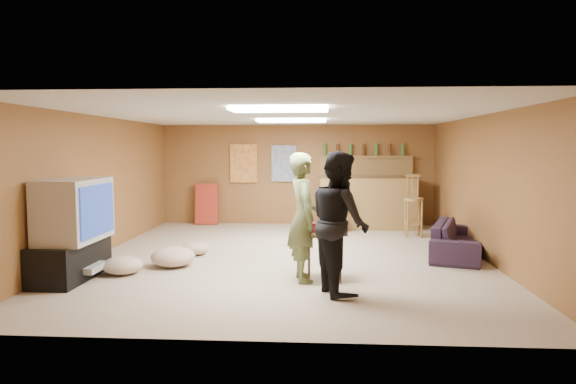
# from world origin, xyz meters

# --- Properties ---
(ground) EXTENTS (7.00, 7.00, 0.00)m
(ground) POSITION_xyz_m (0.00, 0.00, 0.00)
(ground) COLOR tan
(ground) RESTS_ON ground
(ceiling) EXTENTS (6.00, 7.00, 0.02)m
(ceiling) POSITION_xyz_m (0.00, 0.00, 2.20)
(ceiling) COLOR silver
(ceiling) RESTS_ON ground
(wall_back) EXTENTS (6.00, 0.02, 2.20)m
(wall_back) POSITION_xyz_m (0.00, 3.50, 1.10)
(wall_back) COLOR brown
(wall_back) RESTS_ON ground
(wall_front) EXTENTS (6.00, 0.02, 2.20)m
(wall_front) POSITION_xyz_m (0.00, -3.50, 1.10)
(wall_front) COLOR brown
(wall_front) RESTS_ON ground
(wall_left) EXTENTS (0.02, 7.00, 2.20)m
(wall_left) POSITION_xyz_m (-3.00, 0.00, 1.10)
(wall_left) COLOR brown
(wall_left) RESTS_ON ground
(wall_right) EXTENTS (0.02, 7.00, 2.20)m
(wall_right) POSITION_xyz_m (3.00, 0.00, 1.10)
(wall_right) COLOR brown
(wall_right) RESTS_ON ground
(tv_stand) EXTENTS (0.55, 1.30, 0.50)m
(tv_stand) POSITION_xyz_m (-2.72, -1.50, 0.25)
(tv_stand) COLOR black
(tv_stand) RESTS_ON ground
(dvd_box) EXTENTS (0.35, 0.50, 0.08)m
(dvd_box) POSITION_xyz_m (-2.50, -1.50, 0.15)
(dvd_box) COLOR #B2B2B7
(dvd_box) RESTS_ON tv_stand
(tv_body) EXTENTS (0.60, 1.10, 0.80)m
(tv_body) POSITION_xyz_m (-2.65, -1.50, 0.90)
(tv_body) COLOR #B2B2B7
(tv_body) RESTS_ON tv_stand
(tv_screen) EXTENTS (0.02, 0.95, 0.65)m
(tv_screen) POSITION_xyz_m (-2.34, -1.50, 0.90)
(tv_screen) COLOR navy
(tv_screen) RESTS_ON tv_body
(bar_counter) EXTENTS (2.00, 0.60, 1.10)m
(bar_counter) POSITION_xyz_m (1.50, 2.95, 0.55)
(bar_counter) COLOR brown
(bar_counter) RESTS_ON ground
(bar_lip) EXTENTS (2.10, 0.12, 0.05)m
(bar_lip) POSITION_xyz_m (1.50, 2.70, 1.10)
(bar_lip) COLOR #3A2712
(bar_lip) RESTS_ON bar_counter
(bar_shelf) EXTENTS (2.00, 0.18, 0.05)m
(bar_shelf) POSITION_xyz_m (1.50, 3.40, 1.50)
(bar_shelf) COLOR brown
(bar_shelf) RESTS_ON bar_backing
(bar_backing) EXTENTS (2.00, 0.14, 0.60)m
(bar_backing) POSITION_xyz_m (1.50, 3.42, 1.20)
(bar_backing) COLOR brown
(bar_backing) RESTS_ON bar_counter
(poster_left) EXTENTS (0.60, 0.03, 0.85)m
(poster_left) POSITION_xyz_m (-1.20, 3.46, 1.35)
(poster_left) COLOR #BF3F26
(poster_left) RESTS_ON wall_back
(poster_right) EXTENTS (0.55, 0.03, 0.80)m
(poster_right) POSITION_xyz_m (-0.30, 3.46, 1.35)
(poster_right) COLOR #334C99
(poster_right) RESTS_ON wall_back
(folding_chair_stack) EXTENTS (0.50, 0.26, 0.91)m
(folding_chair_stack) POSITION_xyz_m (-2.00, 3.30, 0.45)
(folding_chair_stack) COLOR #AD3020
(folding_chair_stack) RESTS_ON ground
(ceiling_panel_front) EXTENTS (1.20, 0.60, 0.04)m
(ceiling_panel_front) POSITION_xyz_m (0.00, -1.50, 2.17)
(ceiling_panel_front) COLOR white
(ceiling_panel_front) RESTS_ON ceiling
(ceiling_panel_back) EXTENTS (1.20, 0.60, 0.04)m
(ceiling_panel_back) POSITION_xyz_m (0.00, 1.20, 2.17)
(ceiling_panel_back) COLOR white
(ceiling_panel_back) RESTS_ON ceiling
(person_olive) EXTENTS (0.52, 0.67, 1.64)m
(person_olive) POSITION_xyz_m (0.30, -1.38, 0.82)
(person_olive) COLOR #5C6A3D
(person_olive) RESTS_ON ground
(person_black) EXTENTS (0.86, 0.97, 1.67)m
(person_black) POSITION_xyz_m (0.74, -1.91, 0.83)
(person_black) COLOR black
(person_black) RESTS_ON ground
(sofa) EXTENTS (1.26, 1.96, 0.53)m
(sofa) POSITION_xyz_m (2.69, 0.25, 0.27)
(sofa) COLOR black
(sofa) RESTS_ON ground
(tray_table) EXTENTS (0.58, 0.52, 0.62)m
(tray_table) POSITION_xyz_m (0.57, -1.36, 0.31)
(tray_table) COLOR #3A2712
(tray_table) RESTS_ON ground
(cup_red_near) EXTENTS (0.09, 0.09, 0.12)m
(cup_red_near) POSITION_xyz_m (0.42, -1.34, 0.68)
(cup_red_near) COLOR #BF0C37
(cup_red_near) RESTS_ON tray_table
(cup_red_far) EXTENTS (0.10, 0.10, 0.11)m
(cup_red_far) POSITION_xyz_m (0.64, -1.45, 0.67)
(cup_red_far) COLOR #BF0C37
(cup_red_far) RESTS_ON tray_table
(cup_blue) EXTENTS (0.08, 0.08, 0.11)m
(cup_blue) POSITION_xyz_m (0.71, -1.29, 0.67)
(cup_blue) COLOR #154696
(cup_blue) RESTS_ON tray_table
(bar_stool_left) EXTENTS (0.38, 0.38, 1.13)m
(bar_stool_left) POSITION_xyz_m (0.92, 2.51, 0.56)
(bar_stool_left) COLOR brown
(bar_stool_left) RESTS_ON ground
(bar_stool_right) EXTENTS (0.40, 0.40, 1.25)m
(bar_stool_right) POSITION_xyz_m (2.29, 1.97, 0.63)
(bar_stool_right) COLOR brown
(bar_stool_right) RESTS_ON ground
(cushion_near_tv) EXTENTS (0.68, 0.68, 0.28)m
(cushion_near_tv) POSITION_xyz_m (-1.59, -0.74, 0.14)
(cushion_near_tv) COLOR tan
(cushion_near_tv) RESTS_ON ground
(cushion_mid) EXTENTS (0.56, 0.56, 0.20)m
(cushion_mid) POSITION_xyz_m (-1.48, 0.08, 0.10)
(cushion_mid) COLOR tan
(cushion_mid) RESTS_ON ground
(cushion_far) EXTENTS (0.63, 0.63, 0.24)m
(cushion_far) POSITION_xyz_m (-2.14, -1.22, 0.12)
(cushion_far) COLOR tan
(cushion_far) RESTS_ON ground
(bottle_row) EXTENTS (1.76, 0.08, 0.26)m
(bottle_row) POSITION_xyz_m (1.44, 3.38, 1.65)
(bottle_row) COLOR #3F7233
(bottle_row) RESTS_ON bar_shelf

